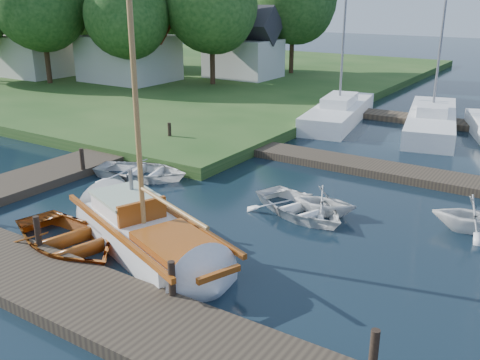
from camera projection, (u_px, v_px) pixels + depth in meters
The scene contains 25 objects.
ground at pixel (240, 217), 16.45m from camera, with size 160.00×160.00×0.00m, color black.
near_dock at pixel (90, 301), 11.65m from camera, with size 18.00×2.20×0.30m, color #322A20.
left_dock at pixel (104, 156), 22.10m from camera, with size 2.20×18.00×0.30m, color #322A20.
far_dock at pixel (376, 169), 20.52m from camera, with size 14.00×1.60×0.30m, color #322A20.
shore at pixel (113, 67), 48.21m from camera, with size 50.00×40.00×0.50m, color #224818.
mooring_post_1 at pixel (38, 231), 13.81m from camera, with size 0.16×0.16×0.80m, color black.
mooring_post_2 at pixel (172, 278), 11.49m from camera, with size 0.16×0.16×0.80m, color black.
mooring_post_3 at pixel (374, 350), 9.17m from camera, with size 0.16×0.16×0.80m, color black.
mooring_post_4 at pixel (82, 159), 19.83m from camera, with size 0.16×0.16×0.80m, color black.
mooring_post_5 at pixel (170, 132), 23.78m from camera, with size 0.16×0.16×0.80m, color black.
sailboat at pixel (151, 239), 14.17m from camera, with size 7.38×4.36×9.83m.
dinghy at pixel (66, 236), 14.17m from camera, with size 2.88×4.04×0.84m, color #8B4111.
tender_a at pixel (141, 169), 19.79m from camera, with size 2.54×3.55×0.74m, color white.
tender_b at pixel (325, 199), 16.44m from camera, with size 1.70×1.97×1.04m, color white.
tender_c at pixel (301, 204), 16.49m from camera, with size 2.49×3.49×0.72m, color white.
tender_d at pixel (475, 212), 15.21m from camera, with size 1.98×2.29×1.21m, color white.
marina_boat_0 at pixel (339, 111), 28.66m from camera, with size 3.62×8.72×9.73m.
marina_boat_1 at pixel (432, 119), 26.80m from camera, with size 4.09×9.34×10.05m.
house_a at pixel (128, 46), 38.44m from camera, with size 6.30×5.00×6.29m.
house_b at pixel (34, 45), 41.04m from camera, with size 5.77×4.50×5.79m.
house_c at pixel (243, 49), 40.23m from camera, with size 5.25×4.00×5.28m.
tree_1 at pixel (41, 0), 36.35m from camera, with size 6.70×6.70×9.20m.
tree_2 at pixel (127, 14), 35.12m from camera, with size 5.83×5.75×7.82m.
tree_3 at pixel (212, 5), 36.04m from camera, with size 6.41×6.38×8.74m.
tree_5 at pixel (75, 7), 45.99m from camera, with size 6.00×5.94×8.10m.
Camera 1 is at (8.27, -12.71, 6.48)m, focal length 40.00 mm.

